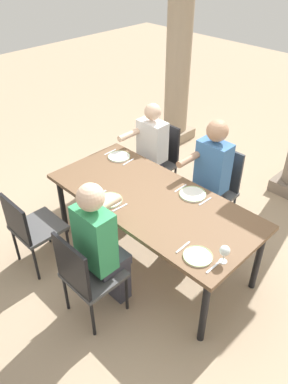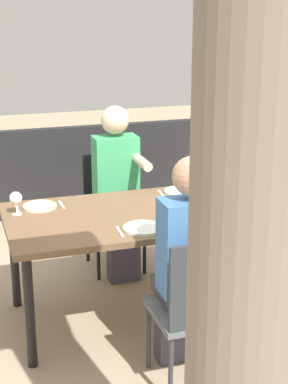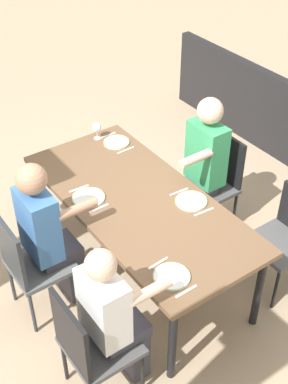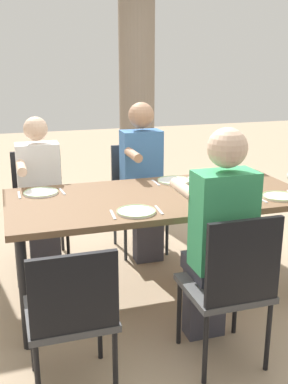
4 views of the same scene
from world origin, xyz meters
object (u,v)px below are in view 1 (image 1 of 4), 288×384
diner_man_white (101,244)px  plate_1 (109,200)px  plate_3 (198,256)px  wine_glass_3 (225,251)px  chair_west_south (31,226)px  chair_west_north (159,157)px  chair_mid_north (217,185)px  stone_column_near (179,43)px  dining_table (152,203)px  plate_2 (193,194)px  diner_woman_green (208,177)px  diner_guest_third (148,152)px  plate_0 (119,156)px  chair_mid_south (86,274)px

diner_man_white → plate_1: size_ratio=5.47×
diner_man_white → plate_3: size_ratio=5.77×
diner_man_white → wine_glass_3: diner_man_white is taller
chair_west_south → plate_1: size_ratio=3.45×
chair_west_north → diner_man_white: bearing=-61.8°
chair_mid_north → stone_column_near: size_ratio=0.31×
chair_west_south → wine_glass_3: (1.71, 0.70, 0.38)m
dining_table → plate_2: bearing=52.8°
plate_3 → wine_glass_3: (0.17, 0.10, 0.10)m
diner_man_white → plate_1: 0.54m
chair_west_north → plate_1: (0.50, -1.22, 0.25)m
diner_woman_green → wine_glass_3: bearing=-47.8°
chair_west_north → chair_mid_north: 0.87m
dining_table → wine_glass_3: bearing=-12.0°
diner_woman_green → diner_guest_third: (-0.87, -0.01, -0.06)m
plate_3 → diner_man_white: bearing=-148.2°
dining_table → chair_west_south: 1.19m
diner_guest_third → plate_0: diner_guest_third is taller
dining_table → stone_column_near: (-1.62, 2.21, 0.78)m
chair_west_north → chair_west_south: (-0.00, -1.80, -0.03)m
plate_3 → diner_woman_green: bearing=123.3°
chair_west_south → plate_2: chair_west_south is taller
chair_mid_north → diner_guest_third: bearing=-167.8°
chair_west_south → diner_woman_green: 1.85m
plate_2 → chair_west_north: bearing=149.0°
dining_table → plate_0: 0.84m
chair_west_south → chair_mid_north: (0.87, 1.80, 0.03)m
chair_mid_south → plate_3: size_ratio=3.95×
dining_table → diner_man_white: size_ratio=1.55×
chair_west_north → diner_woman_green: 0.91m
stone_column_near → plate_1: size_ratio=12.17×
diner_man_white → diner_guest_third: 1.68m
diner_woman_green → stone_column_near: size_ratio=0.45×
plate_2 → wine_glass_3: wine_glass_3 is taller
plate_3 → wine_glass_3: 0.22m
diner_man_white → chair_mid_north: bearing=89.9°
chair_west_south → chair_mid_south: size_ratio=0.92×
plate_3 → wine_glass_3: wine_glass_3 is taller
plate_0 → plate_2: bearing=1.4°
chair_west_north → stone_column_near: 1.83m
wine_glass_3 → chair_west_north: bearing=147.0°
chair_west_north → plate_0: (-0.03, -0.62, 0.25)m
dining_table → diner_woman_green: bearing=81.4°
plate_3 → chair_west_north: bearing=141.9°
chair_west_north → plate_2: bearing=-31.0°
chair_mid_north → chair_west_south: bearing=-115.8°
plate_0 → diner_man_white: bearing=-48.1°
chair_west_south → plate_2: size_ratio=3.31×
dining_table → plate_0: size_ratio=8.50×
chair_mid_north → plate_1: bearing=-106.7°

